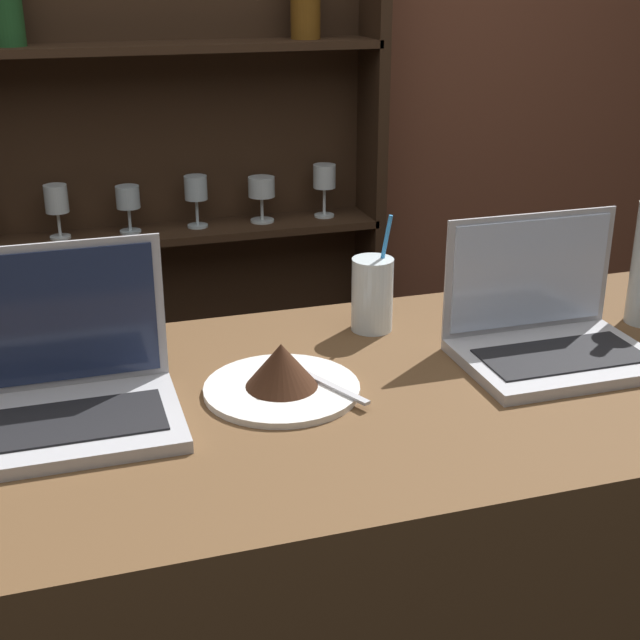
{
  "coord_description": "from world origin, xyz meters",
  "views": [
    {
      "loc": [
        -0.27,
        -0.78,
        1.68
      ],
      "look_at": [
        0.09,
        0.37,
        1.19
      ],
      "focal_mm": 50.0,
      "sensor_mm": 36.0,
      "label": 1
    }
  ],
  "objects_px": {
    "laptop_far": "(547,328)",
    "water_glass": "(372,294)",
    "laptop_near": "(59,384)",
    "cake_plate": "(282,375)"
  },
  "relations": [
    {
      "from": "water_glass",
      "to": "laptop_far",
      "type": "bearing_deg",
      "value": -39.03
    },
    {
      "from": "laptop_far",
      "to": "cake_plate",
      "type": "bearing_deg",
      "value": -179.53
    },
    {
      "from": "laptop_far",
      "to": "water_glass",
      "type": "xyz_separation_m",
      "value": [
        -0.23,
        0.18,
        0.02
      ]
    },
    {
      "from": "laptop_near",
      "to": "water_glass",
      "type": "xyz_separation_m",
      "value": [
        0.52,
        0.18,
        0.01
      ]
    },
    {
      "from": "laptop_near",
      "to": "laptop_far",
      "type": "relative_size",
      "value": 1.05
    },
    {
      "from": "laptop_near",
      "to": "cake_plate",
      "type": "xyz_separation_m",
      "value": [
        0.31,
        -0.01,
        -0.02
      ]
    },
    {
      "from": "laptop_far",
      "to": "water_glass",
      "type": "distance_m",
      "value": 0.29
    },
    {
      "from": "laptop_far",
      "to": "water_glass",
      "type": "bearing_deg",
      "value": 140.97
    },
    {
      "from": "laptop_far",
      "to": "water_glass",
      "type": "height_order",
      "value": "laptop_far"
    },
    {
      "from": "laptop_near",
      "to": "water_glass",
      "type": "bearing_deg",
      "value": 18.87
    }
  ]
}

